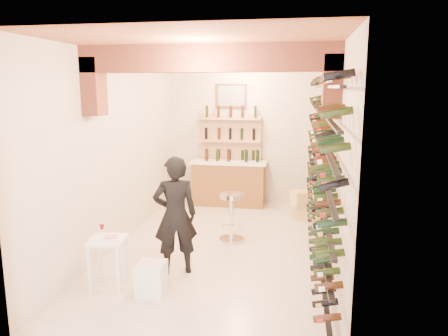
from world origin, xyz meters
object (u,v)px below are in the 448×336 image
at_px(back_counter, 229,182).
at_px(white_stool, 151,279).
at_px(chrome_barstool, 232,213).
at_px(crate_lower, 305,212).
at_px(wine_rack, 318,159).
at_px(person, 175,215).
at_px(tasting_table, 108,247).

bearing_deg(back_counter, white_stool, -93.59).
height_order(back_counter, white_stool, back_counter).
xyz_separation_m(white_stool, chrome_barstool, (0.70, 2.19, 0.27)).
height_order(white_stool, crate_lower, white_stool).
bearing_deg(wine_rack, white_stool, -139.43).
xyz_separation_m(chrome_barstool, crate_lower, (1.28, 1.48, -0.35)).
distance_m(wine_rack, chrome_barstool, 1.81).
bearing_deg(white_stool, wine_rack, 40.57).
bearing_deg(person, tasting_table, 15.34).
xyz_separation_m(back_counter, crate_lower, (1.70, -0.79, -0.39)).
relative_size(chrome_barstool, crate_lower, 1.82).
relative_size(back_counter, tasting_table, 2.07).
relative_size(white_stool, person, 0.26).
bearing_deg(person, back_counter, -114.91).
bearing_deg(tasting_table, wine_rack, 23.76).
bearing_deg(chrome_barstool, crate_lower, 49.07).
bearing_deg(white_stool, person, 80.93).
bearing_deg(tasting_table, crate_lower, 45.90).
distance_m(back_counter, crate_lower, 1.92).
relative_size(tasting_table, crate_lower, 1.77).
xyz_separation_m(white_stool, crate_lower, (1.98, 3.66, -0.08)).
height_order(back_counter, crate_lower, back_counter).
bearing_deg(chrome_barstool, person, -111.85).
height_order(white_stool, person, person).
bearing_deg(crate_lower, tasting_table, -126.73).
height_order(person, chrome_barstool, person).
height_order(tasting_table, crate_lower, tasting_table).
relative_size(back_counter, crate_lower, 3.67).
bearing_deg(back_counter, chrome_barstool, -79.52).
relative_size(back_counter, chrome_barstool, 2.02).
xyz_separation_m(wine_rack, tasting_table, (-2.76, -1.67, -0.99)).
xyz_separation_m(back_counter, person, (-0.16, -3.72, 0.32)).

